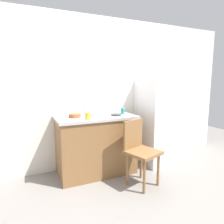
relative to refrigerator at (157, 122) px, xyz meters
The scene contains 12 objects.
ground_plane 1.22m from the refrigerator, 140.47° to the right, with size 8.00×8.00×0.00m, color gray.
back_wall 0.98m from the refrigerator, 154.18° to the left, with size 4.80×0.10×2.44m, color white.
cabinet_base 1.15m from the refrigerator, behind, with size 1.15×0.60×0.86m, color olive.
countertop 1.13m from the refrigerator, behind, with size 1.19×0.64×0.04m, color #B7B7BC.
faucet 1.22m from the refrigerator, 166.84° to the left, with size 0.02×0.02×0.27m, color #B7B7BC.
refrigerator is the anchor object (origin of this frame).
chair 0.91m from the refrigerator, 141.10° to the right, with size 0.50×0.50×0.89m.
dish_tray 1.08m from the refrigerator, behind, with size 0.28×0.20×0.05m, color white.
terracotta_bowl 1.45m from the refrigerator, behind, with size 0.18×0.18×0.05m, color #B25B33.
hotplate 0.85m from the refrigerator, behind, with size 0.17×0.17×0.02m, color #2D2D2D.
cup_teal 0.70m from the refrigerator, behind, with size 0.06×0.06×0.09m, color teal.
cup_yellow 1.34m from the refrigerator, behind, with size 0.07×0.07×0.10m, color yellow.
Camera 1 is at (-1.34, -2.17, 1.43)m, focal length 32.13 mm.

